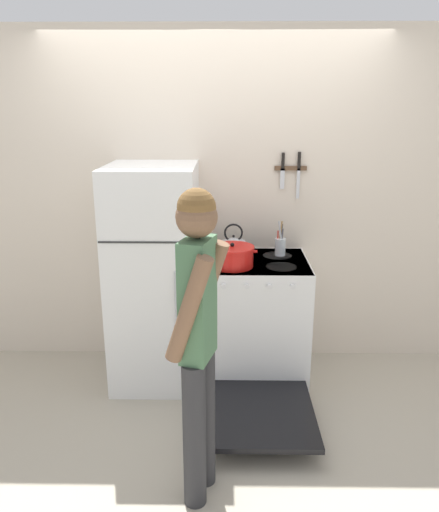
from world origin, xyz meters
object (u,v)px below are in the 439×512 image
at_px(utensil_jar, 280,246).
at_px(person, 198,332).
at_px(stove_range, 255,321).
at_px(dutch_oven_pot, 232,256).
at_px(refrigerator, 155,276).
at_px(tea_kettle, 234,246).

distance_m(utensil_jar, person, 1.48).
relative_size(stove_range, dutch_oven_pot, 4.04).
height_order(dutch_oven_pot, person, person).
distance_m(stove_range, person, 1.34).
relative_size(stove_range, utensil_jar, 5.30).
bearing_deg(stove_range, dutch_oven_pot, -151.02).
bearing_deg(dutch_oven_pot, stove_range, 28.98).
relative_size(refrigerator, tea_kettle, 6.58).
xyz_separation_m(stove_range, utensil_jar, (0.19, 0.18, 0.54)).
relative_size(tea_kettle, utensil_jar, 0.92).
relative_size(dutch_oven_pot, utensil_jar, 1.31).
xyz_separation_m(refrigerator, person, (0.39, -1.21, 0.14)).
distance_m(tea_kettle, person, 1.38).
bearing_deg(tea_kettle, refrigerator, -164.90).
xyz_separation_m(refrigerator, tea_kettle, (0.57, 0.16, 0.19)).
bearing_deg(person, tea_kettle, 7.83).
height_order(stove_range, dutch_oven_pot, dutch_oven_pot).
relative_size(stove_range, tea_kettle, 5.76).
bearing_deg(person, refrigerator, 33.31).
bearing_deg(dutch_oven_pot, tea_kettle, 87.16).
relative_size(refrigerator, stove_range, 1.14).
bearing_deg(dutch_oven_pot, person, -99.07).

